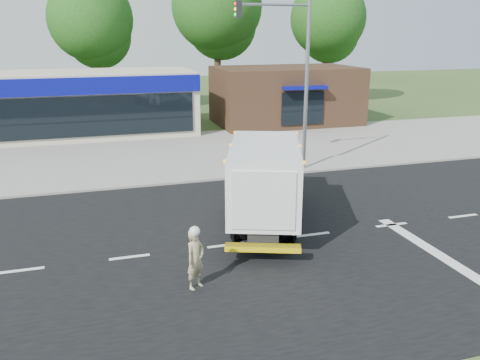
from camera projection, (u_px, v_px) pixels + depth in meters
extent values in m
plane|color=#385123|center=(313.00, 235.00, 16.89)|extent=(120.00, 120.00, 0.00)
cube|color=black|center=(313.00, 235.00, 16.89)|extent=(60.00, 14.00, 0.02)
cube|color=gray|center=(241.00, 170.00, 24.39)|extent=(60.00, 2.40, 0.12)
cube|color=gray|center=(212.00, 146.00, 29.73)|extent=(60.00, 9.00, 0.02)
cube|color=silver|center=(22.00, 270.00, 14.38)|extent=(1.20, 0.15, 0.01)
cube|color=silver|center=(129.00, 257.00, 15.22)|extent=(1.20, 0.15, 0.01)
cube|color=silver|center=(226.00, 245.00, 16.05)|extent=(1.20, 0.15, 0.01)
cube|color=silver|center=(313.00, 234.00, 16.89)|extent=(1.20, 0.15, 0.01)
cube|color=silver|center=(391.00, 225.00, 17.72)|extent=(1.20, 0.15, 0.01)
cube|color=silver|center=(463.00, 216.00, 18.56)|extent=(1.20, 0.15, 0.01)
cube|color=silver|center=(449.00, 261.00, 14.97)|extent=(0.40, 7.00, 0.01)
cube|color=black|center=(264.00, 214.00, 17.01)|extent=(2.45, 4.62, 0.32)
cube|color=silver|center=(265.00, 166.00, 19.90)|extent=(2.49, 2.40, 1.93)
cube|color=black|center=(266.00, 156.00, 20.68)|extent=(1.68, 0.73, 0.83)
cube|color=white|center=(265.00, 177.00, 16.64)|extent=(3.65, 5.06, 2.16)
cube|color=silver|center=(264.00, 201.00, 14.45)|extent=(1.74, 0.69, 1.74)
cube|color=yellow|center=(263.00, 248.00, 14.68)|extent=(2.18, 1.06, 0.17)
cube|color=orange|center=(265.00, 145.00, 16.34)|extent=(3.62, 4.91, 0.07)
cylinder|color=black|center=(243.00, 189.00, 20.28)|extent=(0.56, 0.92, 0.88)
cylinder|color=black|center=(287.00, 190.00, 20.18)|extent=(0.56, 0.92, 0.88)
cylinder|color=black|center=(236.00, 226.00, 16.50)|extent=(0.56, 0.92, 0.88)
cylinder|color=black|center=(292.00, 227.00, 16.40)|extent=(0.56, 0.92, 0.88)
imported|color=tan|center=(195.00, 259.00, 13.23)|extent=(0.71, 0.67, 1.63)
sphere|color=white|center=(195.00, 231.00, 13.01)|extent=(0.28, 0.28, 0.28)
cube|color=beige|center=(51.00, 104.00, 32.16)|extent=(18.00, 6.00, 4.00)
cube|color=#080C81|center=(46.00, 87.00, 28.96)|extent=(18.00, 0.30, 1.00)
cube|color=black|center=(49.00, 118.00, 29.47)|extent=(17.00, 0.12, 2.40)
cube|color=#382316|center=(286.00, 95.00, 36.61)|extent=(10.00, 6.00, 4.00)
cube|color=#080C81|center=(304.00, 87.00, 33.51)|extent=(3.00, 1.20, 0.20)
cube|color=black|center=(303.00, 108.00, 33.96)|extent=(3.00, 0.12, 2.20)
cylinder|color=gray|center=(306.00, 87.00, 23.56)|extent=(0.18, 0.18, 8.00)
cylinder|color=gray|center=(274.00, 5.00, 22.06)|extent=(3.40, 0.12, 0.12)
cube|color=black|center=(238.00, 9.00, 21.67)|extent=(0.25, 0.25, 0.70)
cylinder|color=#332114|center=(95.00, 71.00, 39.92)|extent=(0.56, 0.56, 6.86)
sphere|color=#1C4C15|center=(90.00, 19.00, 38.81)|extent=(6.47, 6.47, 6.47)
sphere|color=#1C4C15|center=(98.00, 36.00, 39.77)|extent=(5.10, 5.10, 5.10)
cylinder|color=#332114|center=(218.00, 62.00, 42.57)|extent=(0.56, 0.56, 7.84)
sphere|color=#1C4C15|center=(217.00, 6.00, 41.29)|extent=(7.39, 7.39, 7.39)
sphere|color=#1C4C15|center=(221.00, 25.00, 42.30)|extent=(5.82, 5.82, 5.82)
cylinder|color=#332114|center=(326.00, 65.00, 45.47)|extent=(0.56, 0.56, 7.00)
sphere|color=#1C4C15|center=(328.00, 18.00, 44.33)|extent=(6.60, 6.60, 6.60)
sphere|color=#1C4C15|center=(330.00, 34.00, 45.30)|extent=(5.20, 5.20, 5.20)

